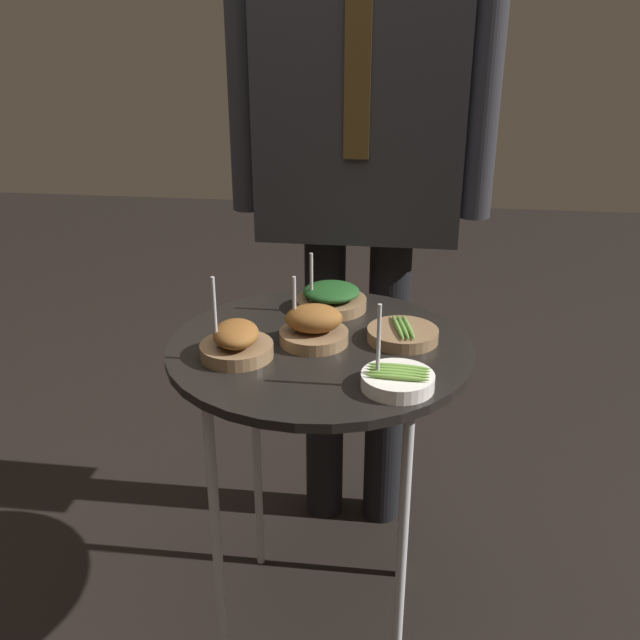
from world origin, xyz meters
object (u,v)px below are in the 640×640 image
bowl_roast_far_rim (314,327)px  bowl_roast_back_right (236,343)px  bowl_asparagus_mid_right (403,334)px  waiter_figure (361,135)px  bowl_spinach_front_left (329,298)px  serving_cart (320,373)px  bowl_asparagus_back_left (397,380)px

bowl_roast_far_rim → bowl_roast_back_right: bearing=-148.8°
bowl_asparagus_mid_right → waiter_figure: size_ratio=0.08×
bowl_asparagus_mid_right → bowl_spinach_front_left: (-0.16, 0.14, 0.01)m
bowl_spinach_front_left → waiter_figure: bearing=79.9°
serving_cart → bowl_asparagus_mid_right: 0.18m
bowl_roast_far_rim → bowl_asparagus_back_left: bowl_asparagus_back_left is taller
bowl_spinach_front_left → bowl_asparagus_back_left: bearing=-65.0°
bowl_roast_far_rim → bowl_asparagus_mid_right: bearing=11.0°
bowl_asparagus_mid_right → serving_cart: bearing=-166.3°
bowl_roast_far_rim → bowl_asparagus_back_left: 0.23m
bowl_spinach_front_left → waiter_figure: waiter_figure is taller
bowl_roast_back_right → bowl_asparagus_back_left: bearing=-15.3°
bowl_roast_far_rim → bowl_spinach_front_left: 0.18m
bowl_asparagus_mid_right → bowl_asparagus_back_left: (-0.00, -0.20, 0.00)m
waiter_figure → bowl_asparagus_back_left: bearing=-78.5°
bowl_roast_far_rim → serving_cart: bearing=-22.1°
bowl_roast_far_rim → bowl_roast_back_right: size_ratio=0.83×
bowl_asparagus_back_left → waiter_figure: 0.66m
bowl_asparagus_back_left → waiter_figure: size_ratio=0.09×
serving_cart → bowl_roast_far_rim: bowl_roast_far_rim is taller
bowl_asparagus_mid_right → bowl_spinach_front_left: 0.22m
bowl_spinach_front_left → bowl_roast_far_rim: bearing=-92.6°
bowl_asparagus_mid_right → bowl_asparagus_back_left: 0.20m
bowl_asparagus_back_left → bowl_asparagus_mid_right: bearing=88.9°
bowl_roast_far_rim → bowl_asparagus_mid_right: (0.17, 0.03, -0.02)m
serving_cart → waiter_figure: waiter_figure is taller
waiter_figure → serving_cart: bearing=-95.1°
bowl_asparagus_mid_right → bowl_roast_far_rim: bearing=-169.0°
bowl_roast_far_rim → bowl_asparagus_back_left: (0.17, -0.16, -0.02)m
serving_cart → bowl_roast_back_right: size_ratio=4.38×
bowl_asparagus_back_left → bowl_roast_back_right: bearing=164.7°
bowl_roast_far_rim → bowl_spinach_front_left: (0.01, 0.18, -0.01)m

